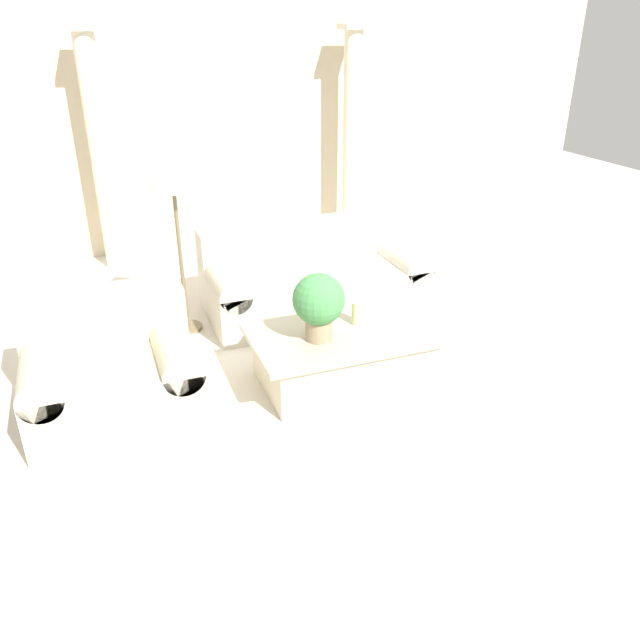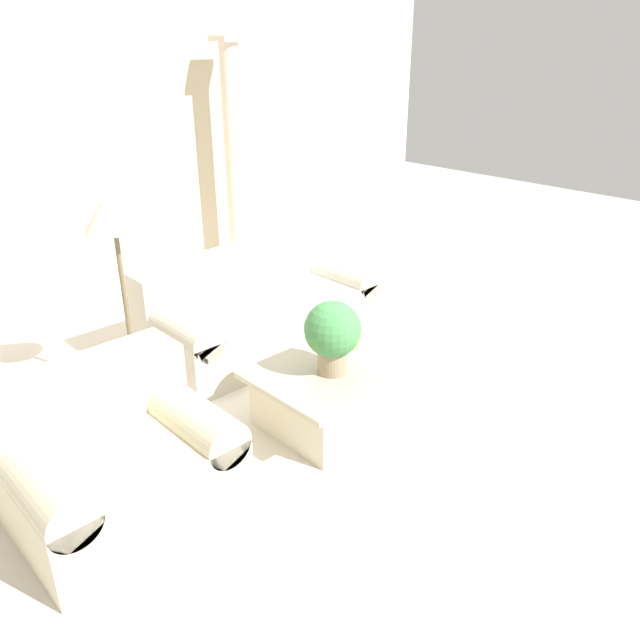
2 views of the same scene
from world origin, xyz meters
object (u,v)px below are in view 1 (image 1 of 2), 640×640
loveseat (111,365)px  coffee_table (344,356)px  potted_plant (319,302)px  floor_lamp (173,182)px  sofa_long (312,277)px

loveseat → coffee_table: (1.67, -0.26, -0.12)m
coffee_table → potted_plant: (-0.22, -0.04, 0.50)m
potted_plant → floor_lamp: floor_lamp is taller
sofa_long → coffee_table: sofa_long is taller
sofa_long → potted_plant: (-0.46, -1.39, 0.39)m
sofa_long → potted_plant: bearing=-108.3°
loveseat → coffee_table: loveseat is taller
sofa_long → loveseat: size_ratio=1.75×
sofa_long → potted_plant: potted_plant is taller
floor_lamp → sofa_long: bearing=1.6°
sofa_long → loveseat: same height
potted_plant → coffee_table: bearing=9.9°
loveseat → potted_plant: (1.45, -0.30, 0.38)m
loveseat → potted_plant: bearing=-11.7°
potted_plant → floor_lamp: 1.67m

